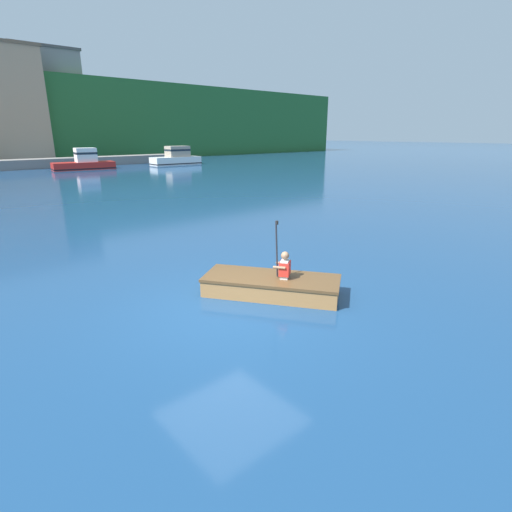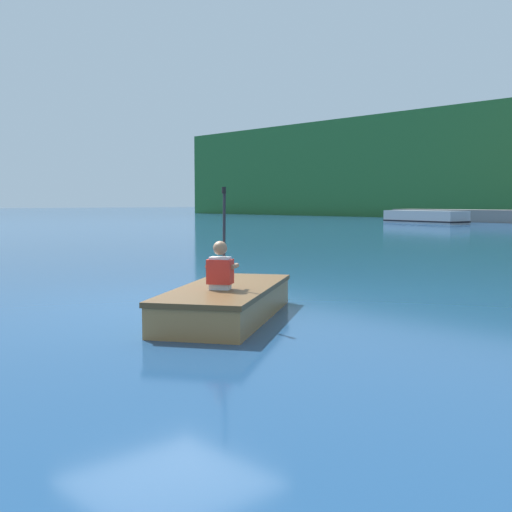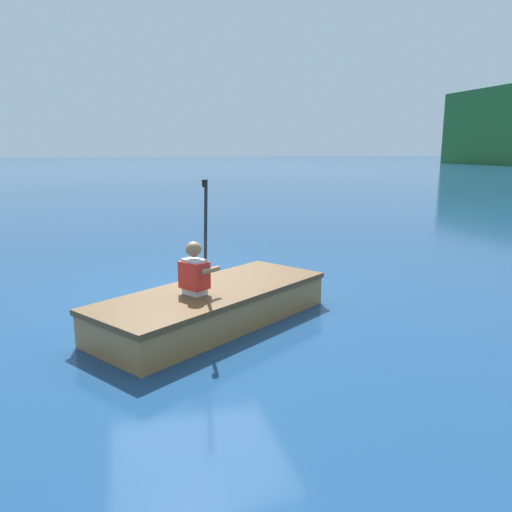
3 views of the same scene
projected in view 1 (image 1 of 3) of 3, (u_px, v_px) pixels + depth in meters
ground_plane at (229, 311)px, 7.84m from camera, size 300.00×300.00×0.00m
waterfront_apartment_right at (45, 106)px, 50.00m from camera, size 7.92×7.56×13.09m
moored_boat_dock_west_end at (176, 158)px, 43.83m from camera, size 5.50×2.14×1.99m
moored_boat_dock_center_near at (84, 162)px, 38.02m from camera, size 5.75×2.64×2.00m
rowboat_foreground at (269, 284)px, 8.58m from camera, size 2.54×3.00×0.40m
person_paddler at (284, 266)px, 8.37m from camera, size 0.45×0.45×1.23m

